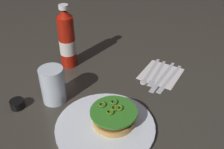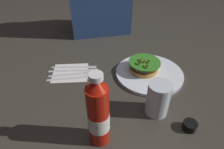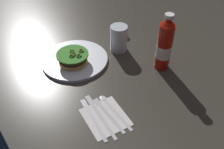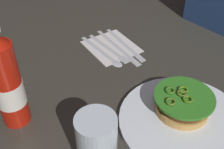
# 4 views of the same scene
# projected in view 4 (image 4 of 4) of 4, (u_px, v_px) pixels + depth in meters

# --- Properties ---
(ground_plane) EXTENTS (3.00, 3.00, 0.00)m
(ground_plane) POSITION_uv_depth(u_px,v_px,m) (126.00, 126.00, 0.65)
(ground_plane) COLOR #38352D
(dinner_plate) EXTENTS (0.29, 0.29, 0.01)m
(dinner_plate) POSITION_uv_depth(u_px,v_px,m) (183.00, 121.00, 0.65)
(dinner_plate) COLOR white
(dinner_plate) RESTS_ON ground_plane
(burger_sandwich) EXTENTS (0.14, 0.14, 0.05)m
(burger_sandwich) POSITION_uv_depth(u_px,v_px,m) (183.00, 103.00, 0.66)
(burger_sandwich) COLOR tan
(burger_sandwich) RESTS_ON dinner_plate
(ketchup_bottle) EXTENTS (0.06, 0.06, 0.25)m
(ketchup_bottle) POSITION_uv_depth(u_px,v_px,m) (7.00, 83.00, 0.60)
(ketchup_bottle) COLOR #B1190B
(ketchup_bottle) RESTS_ON ground_plane
(water_glass) EXTENTS (0.08, 0.08, 0.12)m
(water_glass) POSITION_uv_depth(u_px,v_px,m) (97.00, 142.00, 0.54)
(water_glass) COLOR silver
(water_glass) RESTS_ON ground_plane
(napkin) EXTENTS (0.17, 0.16, 0.00)m
(napkin) POSITION_uv_depth(u_px,v_px,m) (111.00, 46.00, 0.90)
(napkin) COLOR white
(napkin) RESTS_ON ground_plane
(spoon_utensil) EXTENTS (0.20, 0.03, 0.00)m
(spoon_utensil) POSITION_uv_depth(u_px,v_px,m) (106.00, 54.00, 0.86)
(spoon_utensil) COLOR silver
(spoon_utensil) RESTS_ON napkin
(fork_utensil) EXTENTS (0.19, 0.03, 0.00)m
(fork_utensil) POSITION_uv_depth(u_px,v_px,m) (111.00, 50.00, 0.88)
(fork_utensil) COLOR silver
(fork_utensil) RESTS_ON napkin
(steak_knife) EXTENTS (0.22, 0.05, 0.00)m
(steak_knife) POSITION_uv_depth(u_px,v_px,m) (120.00, 48.00, 0.88)
(steak_knife) COLOR silver
(steak_knife) RESTS_ON napkin
(butter_knife) EXTENTS (0.21, 0.05, 0.00)m
(butter_knife) POSITION_uv_depth(u_px,v_px,m) (127.00, 45.00, 0.89)
(butter_knife) COLOR silver
(butter_knife) RESTS_ON napkin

